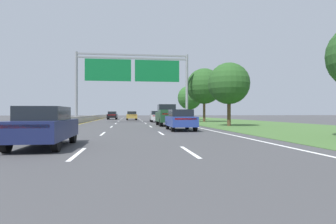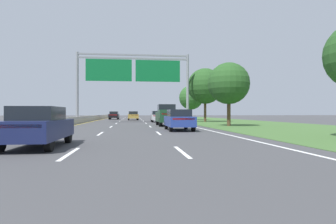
{
  "view_description": "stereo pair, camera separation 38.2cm",
  "coord_description": "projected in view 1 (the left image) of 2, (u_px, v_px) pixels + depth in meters",
  "views": [
    {
      "loc": [
        -0.19,
        0.86,
        1.33
      ],
      "look_at": [
        4.0,
        31.96,
        1.41
      ],
      "focal_mm": 30.82,
      "sensor_mm": 36.0,
      "label": 1
    },
    {
      "loc": [
        0.19,
        0.81,
        1.33
      ],
      "look_at": [
        4.0,
        31.96,
        1.41
      ],
      "focal_mm": 30.82,
      "sensor_mm": 36.0,
      "label": 2
    }
  ],
  "objects": [
    {
      "name": "pickup_truck_darkgreen",
      "position": [
        167.0,
        115.0,
        29.46
      ],
      "size": [
        2.01,
        5.4,
        2.2
      ],
      "rotation": [
        0.0,
        0.0,
        1.57
      ],
      "color": "#193D23",
      "rests_on": "ground"
    },
    {
      "name": "ground_plane",
      "position": [
        131.0,
        124.0,
        33.86
      ],
      "size": [
        220.0,
        220.0,
        0.0
      ],
      "primitive_type": "plane",
      "color": "#3D3D3F"
    },
    {
      "name": "car_gold_centre_lane_sedan",
      "position": [
        132.0,
        116.0,
        51.99
      ],
      "size": [
        1.95,
        4.45,
        1.57
      ],
      "rotation": [
        0.0,
        0.0,
        1.6
      ],
      "color": "#A38438",
      "rests_on": "ground"
    },
    {
      "name": "roadside_tree_far",
      "position": [
        204.0,
        86.0,
        42.02
      ],
      "size": [
        5.18,
        5.18,
        7.8
      ],
      "color": "#4C3823",
      "rests_on": "ground"
    },
    {
      "name": "lane_striping",
      "position": [
        131.0,
        124.0,
        33.4
      ],
      "size": [
        11.96,
        106.0,
        0.01
      ],
      "color": "white",
      "rests_on": "ground"
    },
    {
      "name": "median_barrier_concrete",
      "position": [
        73.0,
        121.0,
        32.98
      ],
      "size": [
        0.6,
        110.0,
        0.85
      ],
      "color": "#A8A399",
      "rests_on": "ground"
    },
    {
      "name": "car_black_left_lane_sedan",
      "position": [
        112.0,
        115.0,
        57.25
      ],
      "size": [
        1.9,
        4.43,
        1.57
      ],
      "rotation": [
        0.0,
        0.0,
        1.55
      ],
      "color": "black",
      "rests_on": "ground"
    },
    {
      "name": "car_blue_right_lane_sedan",
      "position": [
        180.0,
        120.0,
        21.71
      ],
      "size": [
        1.85,
        4.41,
        1.57
      ],
      "rotation": [
        0.0,
        0.0,
        1.56
      ],
      "color": "navy",
      "rests_on": "ground"
    },
    {
      "name": "car_navy_left_lane_sedan",
      "position": [
        44.0,
        126.0,
        11.14
      ],
      "size": [
        1.83,
        4.41,
        1.57
      ],
      "rotation": [
        0.0,
        0.0,
        1.57
      ],
      "color": "#161E47",
      "rests_on": "ground"
    },
    {
      "name": "grass_verge_right",
      "position": [
        244.0,
        123.0,
        35.72
      ],
      "size": [
        14.0,
        110.0,
        0.02
      ],
      "primitive_type": "cube",
      "color": "#3D602D",
      "rests_on": "ground"
    },
    {
      "name": "car_silver_right_lane_sedan",
      "position": [
        157.0,
        116.0,
        41.05
      ],
      "size": [
        1.88,
        4.42,
        1.57
      ],
      "rotation": [
        0.0,
        0.0,
        1.56
      ],
      "color": "#B2B5BA",
      "rests_on": "ground"
    },
    {
      "name": "roadside_tree_distant",
      "position": [
        190.0,
        98.0,
        53.09
      ],
      "size": [
        4.42,
        4.42,
        6.33
      ],
      "color": "#4C3823",
      "rests_on": "ground"
    },
    {
      "name": "overhead_sign_gantry",
      "position": [
        133.0,
        73.0,
        38.45
      ],
      "size": [
        15.06,
        0.42,
        9.31
      ],
      "color": "gray",
      "rests_on": "ground"
    },
    {
      "name": "roadside_tree_mid",
      "position": [
        229.0,
        84.0,
        28.7
      ],
      "size": [
        4.14,
        4.14,
        6.32
      ],
      "color": "#4C3823",
      "rests_on": "ground"
    }
  ]
}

